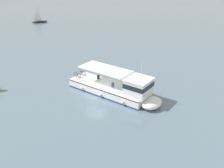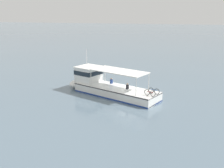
# 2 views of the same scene
# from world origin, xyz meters

# --- Properties ---
(ground_plane) EXTENTS (400.00, 400.00, 0.00)m
(ground_plane) POSITION_xyz_m (0.00, 0.00, 0.00)
(ground_plane) COLOR slate
(ferry_main) EXTENTS (7.46, 12.97, 5.32)m
(ferry_main) POSITION_xyz_m (0.69, -2.80, 1.01)
(ferry_main) COLOR white
(ferry_main) RESTS_ON ground
(sailboat_off_bow) EXTENTS (4.23, 4.52, 5.40)m
(sailboat_off_bow) POSITION_xyz_m (40.73, 31.62, 0.54)
(sailboat_off_bow) COLOR #232328
(sailboat_off_bow) RESTS_ON ground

